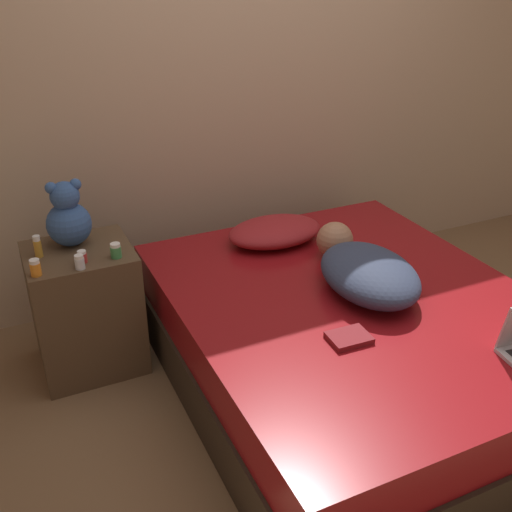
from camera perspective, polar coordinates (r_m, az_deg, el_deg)
ground_plane at (r=3.04m, az=8.68°, el=-11.73°), size 12.00×12.00×0.00m
wall_back at (r=3.51m, az=-1.29°, el=17.44°), size 8.00×0.06×2.60m
bed at (r=2.89m, az=9.01°, el=-8.02°), size 1.58×1.92×0.49m
nightstand at (r=3.07m, az=-15.87°, el=-4.85°), size 0.49×0.45×0.64m
pillow at (r=3.21m, az=1.81°, el=2.36°), size 0.52×0.35×0.12m
person_lying at (r=2.81m, az=10.34°, el=-1.26°), size 0.47×0.78×0.19m
teddy_bear at (r=2.93m, az=-17.47°, el=3.54°), size 0.21×0.21×0.32m
bottle_red at (r=2.79m, az=-16.22°, el=-0.07°), size 0.04×0.04×0.06m
bottle_amber at (r=2.89m, az=-20.07°, el=0.84°), size 0.04×0.04×0.10m
bottle_orange at (r=2.74m, az=-20.27°, el=-1.06°), size 0.05×0.05×0.08m
bottle_green at (r=2.79m, az=-13.21°, el=0.50°), size 0.05×0.05×0.07m
bottle_clear at (r=2.73m, az=-16.45°, el=-0.56°), size 0.04×0.04×0.07m
book at (r=2.46m, az=8.85°, el=-7.70°), size 0.17×0.13×0.02m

